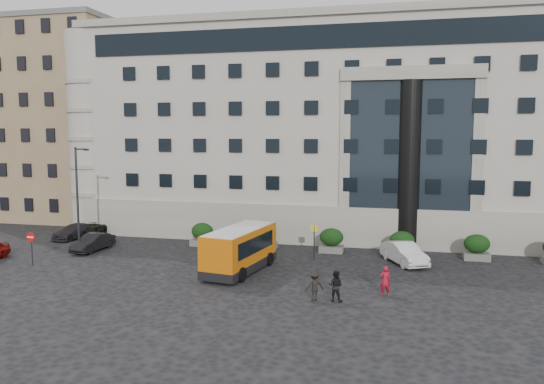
{
  "coord_description": "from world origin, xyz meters",
  "views": [
    {
      "loc": [
        11.12,
        -31.69,
        9.1
      ],
      "look_at": [
        2.79,
        3.42,
        5.0
      ],
      "focal_mm": 35.0,
      "sensor_mm": 36.0,
      "label": 1
    }
  ],
  "objects_px": {
    "street_lamp": "(78,196)",
    "pedestrian_b": "(335,286)",
    "hedge_b": "(265,237)",
    "white_taxi": "(404,253)",
    "hedge_d": "(402,243)",
    "hedge_e": "(477,247)",
    "bus_stop_sign": "(314,236)",
    "hedge_a": "(202,234)",
    "hedge_c": "(331,240)",
    "no_entry_sign": "(31,242)",
    "parked_car_c": "(74,231)",
    "pedestrian_c": "(314,286)",
    "red_truck": "(105,209)",
    "pedestrian_a": "(385,281)",
    "parked_car_d": "(100,225)",
    "parked_car_b": "(93,242)",
    "minibus": "(240,248)"
  },
  "relations": [
    {
      "from": "no_entry_sign",
      "to": "minibus",
      "type": "xyz_separation_m",
      "value": [
        14.26,
        1.87,
        -0.07
      ]
    },
    {
      "from": "hedge_c",
      "to": "parked_car_b",
      "type": "relative_size",
      "value": 0.46
    },
    {
      "from": "pedestrian_a",
      "to": "pedestrian_b",
      "type": "height_order",
      "value": "pedestrian_b"
    },
    {
      "from": "hedge_d",
      "to": "hedge_e",
      "type": "height_order",
      "value": "same"
    },
    {
      "from": "parked_car_b",
      "to": "white_taxi",
      "type": "distance_m",
      "value": 23.28
    },
    {
      "from": "hedge_b",
      "to": "white_taxi",
      "type": "distance_m",
      "value": 10.8
    },
    {
      "from": "hedge_b",
      "to": "pedestrian_b",
      "type": "distance_m",
      "value": 13.53
    },
    {
      "from": "hedge_e",
      "to": "hedge_c",
      "type": "bearing_deg",
      "value": 180.0
    },
    {
      "from": "hedge_d",
      "to": "pedestrian_c",
      "type": "xyz_separation_m",
      "value": [
        -4.68,
        -11.84,
        -0.11
      ]
    },
    {
      "from": "street_lamp",
      "to": "parked_car_b",
      "type": "height_order",
      "value": "street_lamp"
    },
    {
      "from": "minibus",
      "to": "parked_car_c",
      "type": "distance_m",
      "value": 18.46
    },
    {
      "from": "hedge_d",
      "to": "parked_car_d",
      "type": "relative_size",
      "value": 0.35
    },
    {
      "from": "bus_stop_sign",
      "to": "pedestrian_a",
      "type": "distance_m",
      "value": 8.96
    },
    {
      "from": "hedge_b",
      "to": "parked_car_b",
      "type": "relative_size",
      "value": 0.46
    },
    {
      "from": "minibus",
      "to": "red_truck",
      "type": "xyz_separation_m",
      "value": [
        -18.79,
        15.07,
        -0.23
      ]
    },
    {
      "from": "hedge_c",
      "to": "parked_car_d",
      "type": "xyz_separation_m",
      "value": [
        -21.3,
        2.9,
        -0.21
      ]
    },
    {
      "from": "pedestrian_a",
      "to": "hedge_c",
      "type": "bearing_deg",
      "value": -80.39
    },
    {
      "from": "no_entry_sign",
      "to": "white_taxi",
      "type": "height_order",
      "value": "no_entry_sign"
    },
    {
      "from": "hedge_c",
      "to": "hedge_b",
      "type": "bearing_deg",
      "value": 180.0
    },
    {
      "from": "hedge_c",
      "to": "pedestrian_b",
      "type": "xyz_separation_m",
      "value": [
        1.64,
        -11.68,
        -0.08
      ]
    },
    {
      "from": "hedge_c",
      "to": "pedestrian_c",
      "type": "relative_size",
      "value": 1.12
    },
    {
      "from": "hedge_e",
      "to": "bus_stop_sign",
      "type": "bearing_deg",
      "value": -166.08
    },
    {
      "from": "hedge_b",
      "to": "red_truck",
      "type": "distance_m",
      "value": 20.41
    },
    {
      "from": "parked_car_b",
      "to": "parked_car_d",
      "type": "height_order",
      "value": "parked_car_d"
    },
    {
      "from": "street_lamp",
      "to": "pedestrian_b",
      "type": "height_order",
      "value": "street_lamp"
    },
    {
      "from": "minibus",
      "to": "hedge_a",
      "type": "bearing_deg",
      "value": 136.24
    },
    {
      "from": "no_entry_sign",
      "to": "pedestrian_c",
      "type": "xyz_separation_m",
      "value": [
        19.92,
        -3.0,
        -0.83
      ]
    },
    {
      "from": "bus_stop_sign",
      "to": "pedestrian_c",
      "type": "xyz_separation_m",
      "value": [
        1.42,
        -9.04,
        -0.91
      ]
    },
    {
      "from": "bus_stop_sign",
      "to": "no_entry_sign",
      "type": "height_order",
      "value": "bus_stop_sign"
    },
    {
      "from": "parked_car_c",
      "to": "hedge_e",
      "type": "bearing_deg",
      "value": 9.56
    },
    {
      "from": "street_lamp",
      "to": "parked_car_c",
      "type": "relative_size",
      "value": 1.89
    },
    {
      "from": "pedestrian_a",
      "to": "parked_car_b",
      "type": "bearing_deg",
      "value": -29.07
    },
    {
      "from": "minibus",
      "to": "pedestrian_a",
      "type": "relative_size",
      "value": 4.22
    },
    {
      "from": "street_lamp",
      "to": "no_entry_sign",
      "type": "height_order",
      "value": "street_lamp"
    },
    {
      "from": "hedge_a",
      "to": "no_entry_sign",
      "type": "distance_m",
      "value": 12.64
    },
    {
      "from": "pedestrian_b",
      "to": "pedestrian_c",
      "type": "distance_m",
      "value": 1.13
    },
    {
      "from": "bus_stop_sign",
      "to": "no_entry_sign",
      "type": "distance_m",
      "value": 19.46
    },
    {
      "from": "bus_stop_sign",
      "to": "parked_car_d",
      "type": "bearing_deg",
      "value": 164.4
    },
    {
      "from": "parked_car_d",
      "to": "pedestrian_b",
      "type": "bearing_deg",
      "value": -36.41
    },
    {
      "from": "parked_car_c",
      "to": "hedge_b",
      "type": "bearing_deg",
      "value": 9.35
    },
    {
      "from": "street_lamp",
      "to": "no_entry_sign",
      "type": "relative_size",
      "value": 3.45
    },
    {
      "from": "parked_car_d",
      "to": "hedge_a",
      "type": "bearing_deg",
      "value": -18.86
    },
    {
      "from": "hedge_e",
      "to": "no_entry_sign",
      "type": "xyz_separation_m",
      "value": [
        -29.8,
        -8.84,
        0.72
      ]
    },
    {
      "from": "hedge_a",
      "to": "hedge_c",
      "type": "distance_m",
      "value": 10.4
    },
    {
      "from": "hedge_b",
      "to": "pedestrian_b",
      "type": "bearing_deg",
      "value": -59.64
    },
    {
      "from": "bus_stop_sign",
      "to": "parked_car_b",
      "type": "xyz_separation_m",
      "value": [
        -17.0,
        -0.96,
        -1.08
      ]
    },
    {
      "from": "red_truck",
      "to": "parked_car_c",
      "type": "distance_m",
      "value": 8.2
    },
    {
      "from": "parked_car_d",
      "to": "white_taxi",
      "type": "bearing_deg",
      "value": -15.19
    },
    {
      "from": "hedge_d",
      "to": "pedestrian_a",
      "type": "relative_size",
      "value": 1.09
    },
    {
      "from": "street_lamp",
      "to": "pedestrian_b",
      "type": "distance_m",
      "value": 21.42
    }
  ]
}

